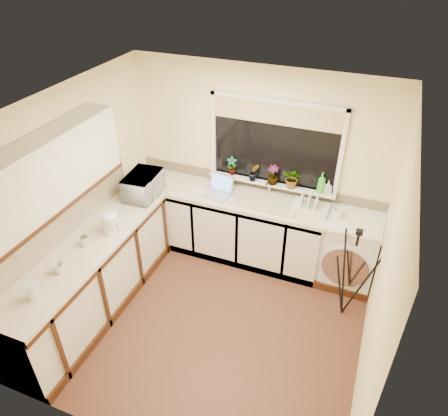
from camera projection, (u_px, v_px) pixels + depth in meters
floor at (213, 319)px, 4.78m from camera, size 3.20×3.20×0.00m
ceiling at (208, 112)px, 3.41m from camera, size 3.20×3.20×0.00m
wall_back at (258, 164)px, 5.25m from camera, size 3.20×0.00×3.20m
wall_front at (126, 355)px, 2.94m from camera, size 3.20×0.00×3.20m
wall_left at (74, 200)px, 4.58m from camera, size 0.00×3.00×3.00m
wall_right at (384, 275)px, 3.61m from camera, size 0.00×3.00×3.00m
base_cabinet_back at (225, 224)px, 5.56m from camera, size 2.55×0.60×0.86m
base_cabinet_left at (93, 279)px, 4.70m from camera, size 0.54×2.40×0.86m
worktop_back at (249, 200)px, 5.21m from camera, size 3.20×0.60×0.04m
worktop_left at (86, 248)px, 4.45m from camera, size 0.60×2.40×0.04m
upper_cabinet at (45, 175)px, 3.86m from camera, size 0.28×1.90×0.70m
splashback_left at (59, 223)px, 4.40m from camera, size 0.02×2.40×0.45m
splashback_back at (257, 183)px, 5.38m from camera, size 3.20×0.02×0.14m
window_glass at (275, 143)px, 5.00m from camera, size 1.50×0.02×1.00m
window_blind at (276, 114)px, 4.77m from camera, size 1.50×0.02×0.25m
windowsill at (271, 183)px, 5.24m from camera, size 1.60×0.14×0.03m
sink at (265, 201)px, 5.13m from camera, size 0.82×0.46×0.03m
faucet at (270, 186)px, 5.21m from camera, size 0.03×0.03×0.24m
washing_machine at (349, 249)px, 5.09m from camera, size 0.67×0.65×0.91m
laptop at (219, 189)px, 5.26m from camera, size 0.36×0.34×0.23m
kettle at (111, 224)px, 4.57m from camera, size 0.17×0.17×0.23m
dish_rack at (310, 208)px, 4.97m from camera, size 0.44×0.33×0.06m
tripod at (350, 274)px, 4.54m from camera, size 0.60×0.60×1.17m
glass_jug at (33, 292)px, 3.79m from camera, size 0.11×0.11×0.15m
steel_jar at (84, 241)px, 4.41m from camera, size 0.08×0.08×0.11m
microwave at (143, 185)px, 5.18m from camera, size 0.40×0.55×0.29m
plant_a at (232, 166)px, 5.32m from camera, size 0.15×0.13×0.24m
plant_b at (254, 172)px, 5.20m from camera, size 0.16×0.15×0.23m
plant_c at (273, 175)px, 5.13m from camera, size 0.15×0.15×0.25m
plant_d at (293, 178)px, 5.06m from camera, size 0.26×0.24×0.25m
soap_bottle_green at (322, 183)px, 4.97m from camera, size 0.11×0.11×0.26m
soap_bottle_clear at (328, 187)px, 4.97m from camera, size 0.10×0.10×0.17m
cup_back at (337, 213)px, 4.85m from camera, size 0.14×0.14×0.10m
cup_left at (59, 269)px, 4.08m from camera, size 0.12×0.12×0.10m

